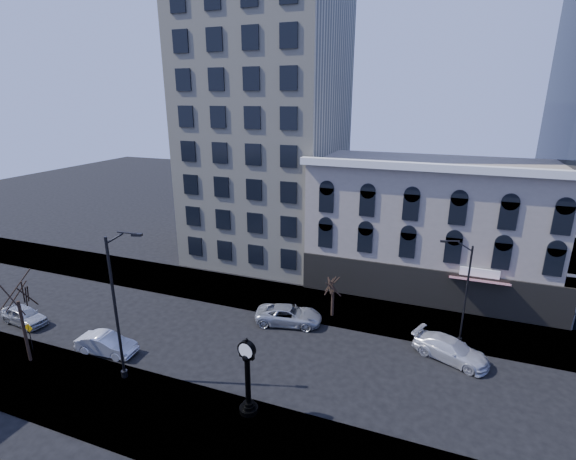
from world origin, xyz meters
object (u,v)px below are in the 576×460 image
at_px(street_clock, 248,379).
at_px(car_near_a, 24,315).
at_px(warning_sign, 29,332).
at_px(car_near_b, 107,344).
at_px(street_lamp_near, 122,268).

height_order(street_clock, car_near_a, street_clock).
xyz_separation_m(warning_sign, car_near_b, (5.04, 1.83, -0.93)).
bearing_deg(car_near_a, street_lamp_near, -93.61).
bearing_deg(car_near_a, car_near_b, -88.24).
bearing_deg(warning_sign, car_near_a, 144.89).
distance_m(warning_sign, car_near_b, 5.44).
height_order(car_near_a, car_near_b, car_near_a).
height_order(street_clock, warning_sign, street_clock).
bearing_deg(street_clock, car_near_b, 179.38).
relative_size(warning_sign, car_near_a, 0.52).
xyz_separation_m(street_clock, street_lamp_near, (-8.22, 0.22, 5.48)).
distance_m(street_clock, car_near_b, 12.31).
distance_m(street_clock, warning_sign, 17.12).
bearing_deg(street_lamp_near, street_clock, -18.33).
xyz_separation_m(street_clock, car_near_a, (-21.30, 2.70, -1.58)).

